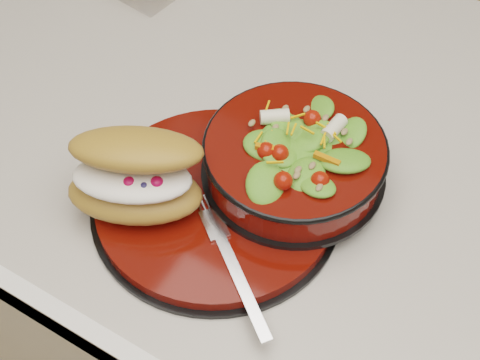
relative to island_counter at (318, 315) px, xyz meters
The scene contains 5 objects.
island_counter is the anchor object (origin of this frame).
dinner_plate 0.49m from the island_counter, 120.36° to the right, with size 0.29×0.29×0.02m.
salad_bowl 0.51m from the island_counter, 112.63° to the right, with size 0.21×0.21×0.09m.
croissant 0.58m from the island_counter, 128.04° to the right, with size 0.17×0.15×0.09m.
fork 0.52m from the island_counter, 97.45° to the right, with size 0.14×0.12×0.00m.
Camera 1 is at (0.16, -0.54, 1.52)m, focal length 50.00 mm.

